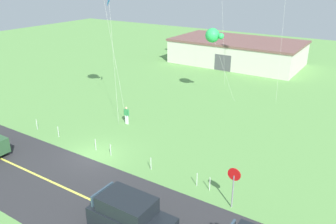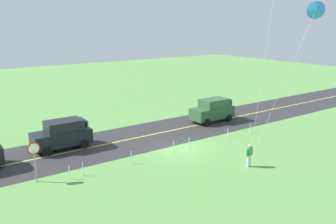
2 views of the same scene
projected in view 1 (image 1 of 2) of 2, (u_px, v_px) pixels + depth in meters
ground_plane at (94, 156)px, 25.13m from camera, size 120.00×120.00×0.10m
asphalt_road at (50, 181)px, 22.00m from camera, size 120.00×7.00×0.00m
road_centre_stripe at (50, 181)px, 22.00m from camera, size 120.00×0.16×0.00m
car_suv_foreground at (130, 217)px, 17.01m from camera, size 4.40×2.12×2.24m
stop_sign at (234, 180)px, 18.90m from camera, size 0.76×0.08×2.56m
person_adult_near at (127, 115)px, 30.13m from camera, size 0.58×0.22×1.60m
kite_yellow_high at (213, 35)px, 33.35m from camera, size 2.92×2.11×7.51m
kite_green_far at (109, 1)px, 29.66m from camera, size 3.01×2.98×10.82m
warehouse_distant at (237, 52)px, 50.29m from camera, size 18.36×10.20×3.50m
fence_post_0 at (37, 124)px, 29.19m from camera, size 0.05×0.05×0.90m
fence_post_1 at (58, 132)px, 27.82m from camera, size 0.05×0.05×0.90m
fence_post_2 at (96, 145)px, 25.74m from camera, size 0.05×0.05×0.90m
fence_post_3 at (111, 150)px, 24.99m from camera, size 0.05×0.05×0.90m
fence_post_4 at (151, 164)px, 23.16m from camera, size 0.05×0.05×0.90m
fence_post_5 at (197, 179)px, 21.38m from camera, size 0.05×0.05×0.90m
fence_post_6 at (210, 184)px, 20.94m from camera, size 0.05×0.05×0.90m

